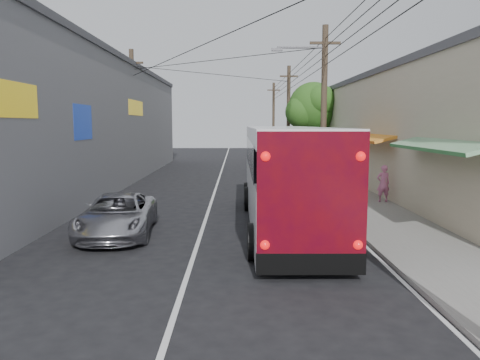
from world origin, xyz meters
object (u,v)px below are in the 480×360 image
object	(u,v)px
coach_bus	(285,175)
parked_suv	(287,169)
jeepney	(117,215)
parked_car_far	(281,160)
pedestrian_near	(383,183)
parked_car_mid	(287,164)
pedestrian_far	(340,184)

from	to	relation	value
coach_bus	parked_suv	world-z (taller)	coach_bus
jeepney	parked_car_far	world-z (taller)	parked_car_far
jeepney	pedestrian_near	distance (m)	11.71
parked_car_mid	pedestrian_far	distance (m)	11.77
parked_car_mid	pedestrian_far	size ratio (longest dim) A/B	2.90
jeepney	parked_suv	world-z (taller)	parked_suv
pedestrian_near	pedestrian_far	distance (m)	2.07
pedestrian_near	pedestrian_far	world-z (taller)	pedestrian_far
jeepney	parked_suv	size ratio (longest dim) A/B	0.74
parked_car_far	jeepney	bearing A→B (deg)	-114.40
parked_suv	parked_car_far	distance (m)	9.02
parked_car_mid	pedestrian_far	xyz separation A→B (m)	(0.98, -11.73, 0.13)
coach_bus	pedestrian_far	bearing A→B (deg)	54.25
parked_car_mid	parked_car_far	size ratio (longest dim) A/B	1.02
parked_car_far	parked_car_mid	bearing A→B (deg)	-95.59
jeepney	parked_car_mid	distance (m)	18.43
pedestrian_far	parked_car_mid	bearing A→B (deg)	-96.93
parked_suv	jeepney	bearing A→B (deg)	-114.09
parked_suv	pedestrian_near	xyz separation A→B (m)	(3.53, -6.56, 0.02)
jeepney	parked_car_mid	xyz separation A→B (m)	(7.24, 16.95, 0.17)
jeepney	pedestrian_far	world-z (taller)	pedestrian_far
parked_car_mid	pedestrian_near	distance (m)	11.66
jeepney	parked_car_far	bearing A→B (deg)	66.67
parked_car_mid	pedestrian_far	world-z (taller)	pedestrian_far
jeepney	parked_car_far	size ratio (longest dim) A/B	0.99
coach_bus	parked_suv	size ratio (longest dim) A/B	1.89
parked_suv	parked_car_far	world-z (taller)	parked_suv
pedestrian_far	parked_suv	bearing A→B (deg)	-89.55
parked_car_mid	pedestrian_near	xyz separation A→B (m)	(3.00, -11.26, 0.11)
coach_bus	pedestrian_near	size ratio (longest dim) A/B	7.34
jeepney	pedestrian_near	size ratio (longest dim) A/B	2.89
parked_car_far	coach_bus	bearing A→B (deg)	-100.69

